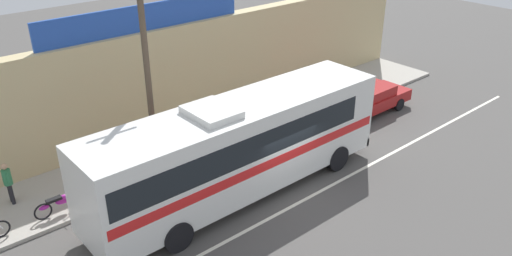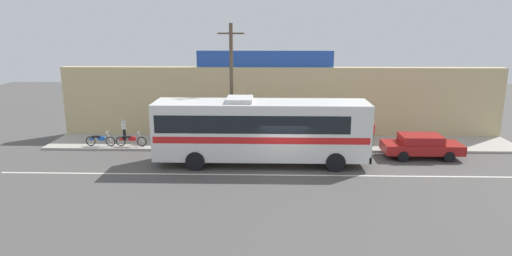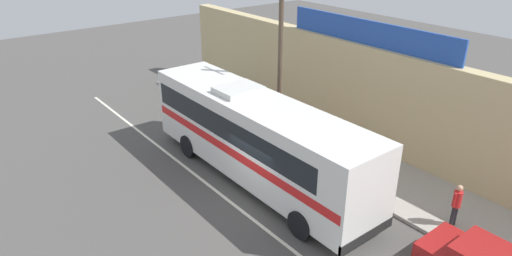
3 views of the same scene
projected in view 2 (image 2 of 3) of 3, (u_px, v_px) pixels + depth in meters
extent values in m
plane|color=#4F4C49|center=(284.00, 170.00, 23.69)|extent=(70.00, 70.00, 0.00)
cube|color=#A8A399|center=(281.00, 143.00, 28.72)|extent=(30.00, 3.60, 0.14)
cube|color=tan|center=(281.00, 102.00, 30.27)|extent=(30.00, 0.70, 4.80)
cube|color=#234CAD|center=(265.00, 59.00, 29.60)|extent=(9.25, 0.12, 1.10)
cube|color=silver|center=(285.00, 175.00, 22.91)|extent=(30.00, 0.14, 0.01)
cube|color=silver|center=(261.00, 129.00, 24.29)|extent=(11.71, 2.55, 3.10)
cube|color=black|center=(253.00, 120.00, 24.17)|extent=(10.30, 2.57, 0.96)
cube|color=red|center=(261.00, 135.00, 24.36)|extent=(11.47, 2.56, 0.36)
cube|color=black|center=(368.00, 122.00, 24.03)|extent=(0.04, 2.29, 1.40)
cube|color=black|center=(365.00, 154.00, 24.46)|extent=(0.12, 2.55, 0.36)
cube|color=silver|center=(240.00, 99.00, 23.93)|extent=(1.40, 1.78, 0.24)
cylinder|color=black|center=(329.00, 149.00, 25.68)|extent=(1.04, 0.32, 1.04)
cylinder|color=black|center=(335.00, 162.00, 23.38)|extent=(1.04, 0.32, 1.04)
cylinder|color=black|center=(202.00, 148.00, 25.88)|extent=(1.04, 0.32, 1.04)
cylinder|color=black|center=(195.00, 161.00, 23.58)|extent=(1.04, 0.32, 1.04)
cube|color=maroon|center=(422.00, 148.00, 25.76)|extent=(4.49, 1.78, 0.56)
cube|color=maroon|center=(421.00, 139.00, 25.64)|extent=(2.33, 1.60, 0.48)
cube|color=black|center=(436.00, 140.00, 25.62)|extent=(0.21, 1.49, 0.34)
cylinder|color=black|center=(438.00, 149.00, 26.61)|extent=(0.62, 0.20, 0.62)
cylinder|color=black|center=(449.00, 157.00, 24.98)|extent=(0.62, 0.20, 0.62)
cylinder|color=black|center=(395.00, 148.00, 26.68)|extent=(0.62, 0.20, 0.62)
cylinder|color=black|center=(403.00, 156.00, 25.05)|extent=(0.62, 0.20, 0.62)
cylinder|color=brown|center=(232.00, 87.00, 26.63)|extent=(0.22, 0.22, 7.58)
cylinder|color=brown|center=(231.00, 33.00, 25.88)|extent=(1.60, 0.10, 0.10)
torus|color=black|center=(184.00, 142.00, 27.63)|extent=(0.62, 0.06, 0.62)
torus|color=black|center=(164.00, 141.00, 27.66)|extent=(0.62, 0.06, 0.62)
cylinder|color=silver|center=(183.00, 137.00, 27.56)|extent=(0.34, 0.04, 0.65)
cylinder|color=silver|center=(181.00, 132.00, 27.49)|extent=(0.03, 0.56, 0.03)
ellipsoid|color=#991E8C|center=(175.00, 139.00, 27.60)|extent=(0.56, 0.22, 0.34)
cube|color=black|center=(170.00, 137.00, 27.58)|extent=(0.52, 0.20, 0.10)
ellipsoid|color=#991E8C|center=(165.00, 139.00, 27.63)|extent=(0.36, 0.14, 0.16)
torus|color=black|center=(142.00, 142.00, 27.65)|extent=(0.62, 0.06, 0.62)
torus|color=black|center=(121.00, 141.00, 27.69)|extent=(0.62, 0.06, 0.62)
cylinder|color=silver|center=(140.00, 137.00, 27.59)|extent=(0.34, 0.04, 0.65)
cylinder|color=silver|center=(138.00, 132.00, 27.51)|extent=(0.03, 0.56, 0.03)
ellipsoid|color=red|center=(132.00, 139.00, 27.63)|extent=(0.56, 0.22, 0.34)
cube|color=black|center=(127.00, 137.00, 27.61)|extent=(0.52, 0.20, 0.10)
ellipsoid|color=red|center=(121.00, 139.00, 27.65)|extent=(0.36, 0.14, 0.16)
torus|color=black|center=(110.00, 141.00, 27.71)|extent=(0.62, 0.06, 0.62)
torus|color=black|center=(91.00, 141.00, 27.74)|extent=(0.62, 0.06, 0.62)
cylinder|color=silver|center=(109.00, 137.00, 27.64)|extent=(0.34, 0.04, 0.65)
cylinder|color=silver|center=(107.00, 132.00, 27.56)|extent=(0.03, 0.56, 0.03)
ellipsoid|color=#1E51B2|center=(101.00, 138.00, 27.68)|extent=(0.56, 0.22, 0.34)
cube|color=black|center=(97.00, 137.00, 27.66)|extent=(0.52, 0.20, 0.10)
ellipsoid|color=#1E51B2|center=(91.00, 139.00, 27.70)|extent=(0.36, 0.14, 0.16)
cylinder|color=black|center=(125.00, 134.00, 29.17)|extent=(0.13, 0.13, 0.76)
cylinder|color=black|center=(124.00, 135.00, 28.99)|extent=(0.13, 0.13, 0.76)
cylinder|color=white|center=(124.00, 125.00, 28.92)|extent=(0.30, 0.30, 0.57)
sphere|color=tan|center=(123.00, 119.00, 28.82)|extent=(0.21, 0.21, 0.21)
cylinder|color=white|center=(125.00, 124.00, 29.11)|extent=(0.08, 0.08, 0.52)
cylinder|color=white|center=(123.00, 125.00, 28.72)|extent=(0.08, 0.08, 0.52)
cylinder|color=black|center=(371.00, 140.00, 27.79)|extent=(0.13, 0.13, 0.80)
cylinder|color=black|center=(372.00, 140.00, 27.61)|extent=(0.13, 0.13, 0.80)
cylinder|color=red|center=(373.00, 129.00, 27.54)|extent=(0.30, 0.30, 0.60)
sphere|color=tan|center=(373.00, 122.00, 27.44)|extent=(0.22, 0.22, 0.22)
cylinder|color=red|center=(372.00, 128.00, 27.72)|extent=(0.08, 0.08, 0.55)
cylinder|color=red|center=(373.00, 129.00, 27.34)|extent=(0.08, 0.08, 0.55)
cylinder|color=black|center=(163.00, 133.00, 29.41)|extent=(0.13, 0.13, 0.77)
cylinder|color=black|center=(162.00, 134.00, 29.23)|extent=(0.13, 0.13, 0.77)
cylinder|color=#2D7A4C|center=(162.00, 124.00, 29.16)|extent=(0.30, 0.30, 0.58)
sphere|color=tan|center=(162.00, 117.00, 29.06)|extent=(0.21, 0.21, 0.21)
cylinder|color=#2D7A4C|center=(163.00, 123.00, 29.35)|extent=(0.08, 0.08, 0.53)
cylinder|color=#2D7A4C|center=(161.00, 124.00, 28.96)|extent=(0.08, 0.08, 0.53)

